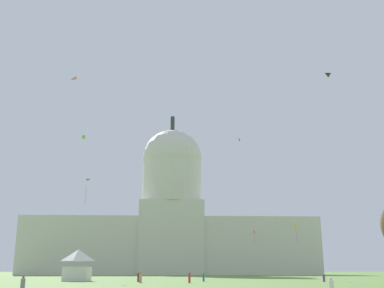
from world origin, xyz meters
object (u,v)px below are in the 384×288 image
event_tent (78,265)px  kite_magenta_low (86,183)px  capitol_building (171,223)px  person_teal_lawn_far_left (204,277)px  kite_gold_low (296,227)px  person_purple_back_center (324,278)px  person_maroon_aisle_center (138,277)px  person_red_deep_crowd (189,278)px  kite_black_mid (331,75)px  kite_red_low (254,233)px  kite_lime_mid (84,137)px  kite_violet_high (239,140)px  kite_pink_mid (77,81)px  person_grey_edge_west (23,285)px  person_tan_front_center (140,278)px

event_tent → kite_magenta_low: (2.73, -11.81, 13.75)m
capitol_building → person_teal_lawn_far_left: bearing=-87.2°
kite_gold_low → kite_magenta_low: kite_magenta_low is taller
person_purple_back_center → person_maroon_aisle_center: size_ratio=0.84×
capitol_building → kite_gold_low: size_ratio=33.57×
person_red_deep_crowd → kite_black_mid: kite_black_mid is taller
kite_red_low → kite_lime_mid: size_ratio=4.29×
person_red_deep_crowd → kite_violet_high: bearing=-136.0°
kite_black_mid → kite_magenta_low: bearing=94.0°
kite_violet_high → person_teal_lawn_far_left: bearing=23.6°
kite_red_low → kite_pink_mid: bearing=46.4°
kite_violet_high → kite_black_mid: kite_violet_high is taller
person_red_deep_crowd → person_purple_back_center: bearing=162.9°
kite_pink_mid → kite_black_mid: (37.76, -12.68, -3.68)m
person_teal_lawn_far_left → kite_lime_mid: bearing=-51.7°
person_teal_lawn_far_left → kite_gold_low: kite_gold_low is taller
kite_violet_high → kite_red_low: kite_violet_high is taller
capitol_building → person_maroon_aisle_center: bearing=-93.3°
person_purple_back_center → person_red_deep_crowd: bearing=15.3°
kite_gold_low → kite_black_mid: 41.81m
person_grey_edge_west → kite_violet_high: kite_violet_high is taller
capitol_building → event_tent: 107.78m
kite_red_low → kite_black_mid: size_ratio=2.72×
capitol_building → kite_pink_mid: capitol_building is taller
person_tan_front_center → person_grey_edge_west: bearing=-93.0°
event_tent → person_maroon_aisle_center: size_ratio=3.25×
person_grey_edge_west → kite_pink_mid: bearing=156.4°
event_tent → person_maroon_aisle_center: event_tent is taller
kite_magenta_low → kite_red_low: bearing=125.4°
person_grey_edge_west → kite_magenta_low: kite_magenta_low is taller
kite_magenta_low → kite_black_mid: size_ratio=2.90×
person_red_deep_crowd → kite_gold_low: kite_gold_low is taller
person_red_deep_crowd → kite_black_mid: bearing=102.2°
capitol_building → person_purple_back_center: capitol_building is taller
person_teal_lawn_far_left → kite_red_low: kite_red_low is taller
kite_pink_mid → kite_lime_mid: (-6.76, 43.79, 2.98)m
person_grey_edge_west → person_tan_front_center: bearing=136.8°
capitol_building → person_grey_edge_west: size_ratio=76.86×
person_maroon_aisle_center → kite_lime_mid: 48.56m
kite_gold_low → kite_magenta_low: bearing=-20.8°
kite_violet_high → kite_lime_mid: kite_violet_high is taller
person_teal_lawn_far_left → kite_gold_low: bearing=-163.6°
event_tent → kite_gold_low: (43.79, 4.56, 7.68)m
kite_violet_high → person_tan_front_center: bearing=18.6°
capitol_building → person_tan_front_center: (-5.66, -117.41, -20.28)m
kite_gold_low → person_teal_lawn_far_left: bearing=-18.6°
kite_gold_low → person_tan_front_center: bearing=-13.4°
person_red_deep_crowd → person_maroon_aisle_center: person_maroon_aisle_center is taller
kite_pink_mid → kite_lime_mid: size_ratio=1.69×
person_teal_lawn_far_left → kite_magenta_low: 27.36m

